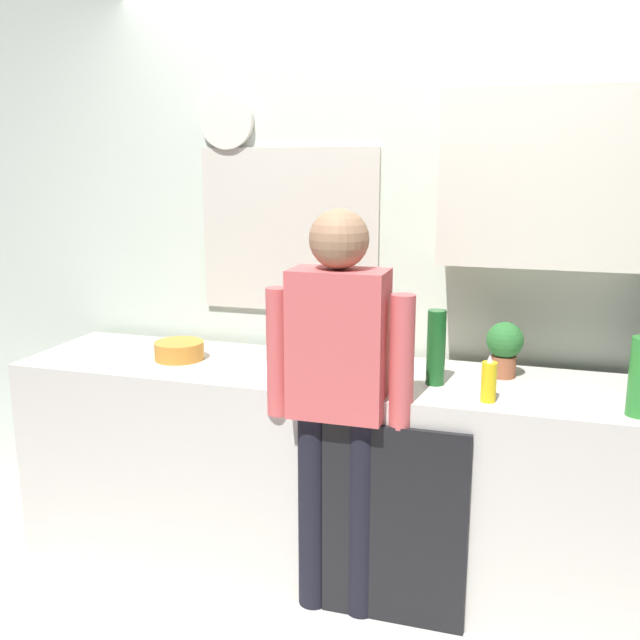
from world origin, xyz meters
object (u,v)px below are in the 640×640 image
(bottle_green_wine, at_px, (436,348))
(mixing_bowl, at_px, (179,350))
(bottle_amber_beer, at_px, (308,337))
(cup_blue_mug, at_px, (279,343))
(dish_soap, at_px, (489,381))
(person_at_sink, at_px, (338,383))
(bottle_red_vinegar, at_px, (356,348))
(potted_plant, at_px, (505,346))

(bottle_green_wine, height_order, mixing_bowl, bottle_green_wine)
(bottle_amber_beer, distance_m, mixing_bowl, 0.58)
(cup_blue_mug, distance_m, dish_soap, 1.05)
(bottle_amber_beer, height_order, person_at_sink, person_at_sink)
(dish_soap, bearing_deg, cup_blue_mug, 157.43)
(cup_blue_mug, bearing_deg, mixing_bowl, -151.25)
(bottle_amber_beer, bearing_deg, dish_soap, -20.66)
(bottle_red_vinegar, relative_size, cup_blue_mug, 2.20)
(mixing_bowl, bearing_deg, bottle_amber_beer, 11.52)
(mixing_bowl, relative_size, potted_plant, 0.96)
(cup_blue_mug, relative_size, person_at_sink, 0.06)
(cup_blue_mug, bearing_deg, bottle_amber_beer, -30.78)
(bottle_green_wine, bearing_deg, bottle_red_vinegar, 172.91)
(potted_plant, bearing_deg, mixing_bowl, -173.97)
(cup_blue_mug, xyz_separation_m, person_at_sink, (0.42, -0.50, 0.00))
(dish_soap, bearing_deg, bottle_amber_beer, 159.34)
(dish_soap, bearing_deg, bottle_red_vinegar, 160.54)
(cup_blue_mug, xyz_separation_m, mixing_bowl, (-0.40, -0.22, -0.01))
(bottle_red_vinegar, relative_size, dish_soap, 1.22)
(bottle_green_wine, distance_m, cup_blue_mug, 0.80)
(bottle_green_wine, distance_m, potted_plant, 0.31)
(mixing_bowl, relative_size, dish_soap, 1.22)
(bottle_amber_beer, height_order, mixing_bowl, bottle_amber_beer)
(potted_plant, relative_size, person_at_sink, 0.14)
(bottle_red_vinegar, distance_m, cup_blue_mug, 0.47)
(person_at_sink, bearing_deg, bottle_red_vinegar, 78.46)
(bottle_amber_beer, distance_m, cup_blue_mug, 0.21)
(bottle_amber_beer, relative_size, bottle_green_wine, 0.77)
(cup_blue_mug, distance_m, potted_plant, 1.01)
(cup_blue_mug, xyz_separation_m, dish_soap, (0.97, -0.40, 0.03))
(mixing_bowl, bearing_deg, cup_blue_mug, 28.75)
(bottle_green_wine, relative_size, mixing_bowl, 1.36)
(potted_plant, bearing_deg, bottle_amber_beer, -177.78)
(bottle_red_vinegar, xyz_separation_m, dish_soap, (0.55, -0.19, -0.03))
(bottle_green_wine, xyz_separation_m, dish_soap, (0.22, -0.15, -0.07))
(bottle_red_vinegar, relative_size, mixing_bowl, 1.00)
(dish_soap, bearing_deg, bottle_green_wine, 144.80)
(person_at_sink, bearing_deg, bottle_green_wine, 24.83)
(cup_blue_mug, height_order, dish_soap, dish_soap)
(mixing_bowl, distance_m, dish_soap, 1.38)
(bottle_amber_beer, relative_size, person_at_sink, 0.14)
(bottle_green_wine, bearing_deg, cup_blue_mug, 161.65)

